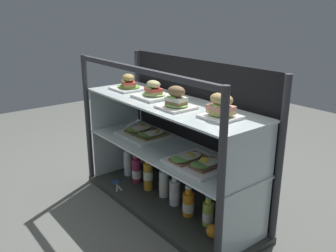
{
  "coord_description": "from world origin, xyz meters",
  "views": [
    {
      "loc": [
        1.63,
        -1.28,
        1.23
      ],
      "look_at": [
        0.0,
        0.0,
        0.56
      ],
      "focal_mm": 38.34,
      "sensor_mm": 36.0,
      "label": 1
    }
  ],
  "objects_px": {
    "plated_roll_sandwich_far_right": "(221,108)",
    "juice_bottle_back_right": "(208,213)",
    "kitchen_scissors": "(116,183)",
    "juice_bottle_back_center": "(128,162)",
    "plated_roll_sandwich_mid_left": "(153,92)",
    "juice_bottle_front_right_end": "(137,170)",
    "open_sandwich_tray_near_left_corner": "(145,133)",
    "orange_fruit_beside_bottles": "(213,231)",
    "juice_bottle_back_left": "(175,192)",
    "juice_bottle_front_fourth": "(164,184)",
    "plated_roll_sandwich_right_of_center": "(176,100)",
    "juice_bottle_front_middle": "(189,204)",
    "open_sandwich_tray_near_right_corner": "(197,162)",
    "plated_roll_sandwich_far_left": "(129,84)",
    "juice_bottle_front_second": "(148,175)"
  },
  "relations": [
    {
      "from": "juice_bottle_front_middle",
      "to": "open_sandwich_tray_near_left_corner",
      "type": "bearing_deg",
      "value": 176.69
    },
    {
      "from": "orange_fruit_beside_bottles",
      "to": "open_sandwich_tray_near_right_corner",
      "type": "bearing_deg",
      "value": 173.37
    },
    {
      "from": "juice_bottle_front_middle",
      "to": "orange_fruit_beside_bottles",
      "type": "height_order",
      "value": "juice_bottle_front_middle"
    },
    {
      "from": "juice_bottle_front_second",
      "to": "kitchen_scissors",
      "type": "relative_size",
      "value": 1.46
    },
    {
      "from": "plated_roll_sandwich_right_of_center",
      "to": "plated_roll_sandwich_far_left",
      "type": "bearing_deg",
      "value": 174.42
    },
    {
      "from": "plated_roll_sandwich_far_left",
      "to": "juice_bottle_front_right_end",
      "type": "xyz_separation_m",
      "value": [
        0.07,
        0.0,
        -0.62
      ]
    },
    {
      "from": "plated_roll_sandwich_mid_left",
      "to": "plated_roll_sandwich_far_right",
      "type": "distance_m",
      "value": 0.57
    },
    {
      "from": "juice_bottle_front_second",
      "to": "juice_bottle_back_left",
      "type": "xyz_separation_m",
      "value": [
        0.27,
        0.02,
        -0.02
      ]
    },
    {
      "from": "plated_roll_sandwich_mid_left",
      "to": "juice_bottle_front_middle",
      "type": "relative_size",
      "value": 1.05
    },
    {
      "from": "plated_roll_sandwich_far_right",
      "to": "juice_bottle_back_right",
      "type": "relative_size",
      "value": 0.91
    },
    {
      "from": "open_sandwich_tray_near_right_corner",
      "to": "juice_bottle_back_center",
      "type": "distance_m",
      "value": 0.85
    },
    {
      "from": "plated_roll_sandwich_right_of_center",
      "to": "juice_bottle_front_middle",
      "type": "xyz_separation_m",
      "value": [
        0.05,
        0.06,
        -0.64
      ]
    },
    {
      "from": "open_sandwich_tray_near_left_corner",
      "to": "juice_bottle_front_second",
      "type": "height_order",
      "value": "open_sandwich_tray_near_left_corner"
    },
    {
      "from": "plated_roll_sandwich_right_of_center",
      "to": "plated_roll_sandwich_far_right",
      "type": "bearing_deg",
      "value": 11.59
    },
    {
      "from": "juice_bottle_front_middle",
      "to": "juice_bottle_front_right_end",
      "type": "bearing_deg",
      "value": -179.84
    },
    {
      "from": "plated_roll_sandwich_far_right",
      "to": "juice_bottle_front_fourth",
      "type": "relative_size",
      "value": 0.76
    },
    {
      "from": "juice_bottle_back_right",
      "to": "juice_bottle_front_right_end",
      "type": "bearing_deg",
      "value": -178.14
    },
    {
      "from": "juice_bottle_back_right",
      "to": "orange_fruit_beside_bottles",
      "type": "distance_m",
      "value": 0.13
    },
    {
      "from": "plated_roll_sandwich_mid_left",
      "to": "juice_bottle_back_center",
      "type": "distance_m",
      "value": 0.71
    },
    {
      "from": "kitchen_scissors",
      "to": "juice_bottle_front_right_end",
      "type": "bearing_deg",
      "value": 62.36
    },
    {
      "from": "open_sandwich_tray_near_right_corner",
      "to": "juice_bottle_front_fourth",
      "type": "distance_m",
      "value": 0.47
    },
    {
      "from": "juice_bottle_front_right_end",
      "to": "juice_bottle_front_fourth",
      "type": "bearing_deg",
      "value": 4.75
    },
    {
      "from": "plated_roll_sandwich_mid_left",
      "to": "juice_bottle_back_right",
      "type": "xyz_separation_m",
      "value": [
        0.48,
        0.03,
        -0.63
      ]
    },
    {
      "from": "plated_roll_sandwich_right_of_center",
      "to": "juice_bottle_front_middle",
      "type": "relative_size",
      "value": 0.9
    },
    {
      "from": "plated_roll_sandwich_far_right",
      "to": "juice_bottle_back_left",
      "type": "relative_size",
      "value": 0.8
    },
    {
      "from": "open_sandwich_tray_near_right_corner",
      "to": "orange_fruit_beside_bottles",
      "type": "distance_m",
      "value": 0.39
    },
    {
      "from": "open_sandwich_tray_near_left_corner",
      "to": "juice_bottle_front_middle",
      "type": "bearing_deg",
      "value": -3.31
    },
    {
      "from": "juice_bottle_front_second",
      "to": "orange_fruit_beside_bottles",
      "type": "height_order",
      "value": "juice_bottle_front_second"
    },
    {
      "from": "plated_roll_sandwich_mid_left",
      "to": "plated_roll_sandwich_far_right",
      "type": "height_order",
      "value": "plated_roll_sandwich_far_right"
    },
    {
      "from": "open_sandwich_tray_near_left_corner",
      "to": "orange_fruit_beside_bottles",
      "type": "height_order",
      "value": "open_sandwich_tray_near_left_corner"
    },
    {
      "from": "plated_roll_sandwich_far_left",
      "to": "juice_bottle_back_left",
      "type": "xyz_separation_m",
      "value": [
        0.49,
        0.02,
        -0.62
      ]
    },
    {
      "from": "open_sandwich_tray_near_left_corner",
      "to": "orange_fruit_beside_bottles",
      "type": "bearing_deg",
      "value": -5.45
    },
    {
      "from": "juice_bottle_front_right_end",
      "to": "juice_bottle_back_left",
      "type": "height_order",
      "value": "juice_bottle_front_right_end"
    },
    {
      "from": "open_sandwich_tray_near_right_corner",
      "to": "plated_roll_sandwich_far_left",
      "type": "bearing_deg",
      "value": 178.27
    },
    {
      "from": "open_sandwich_tray_near_left_corner",
      "to": "orange_fruit_beside_bottles",
      "type": "xyz_separation_m",
      "value": [
        0.75,
        -0.07,
        -0.35
      ]
    },
    {
      "from": "juice_bottle_front_right_end",
      "to": "kitchen_scissors",
      "type": "distance_m",
      "value": 0.17
    },
    {
      "from": "juice_bottle_front_second",
      "to": "open_sandwich_tray_near_right_corner",
      "type": "bearing_deg",
      "value": -2.02
    },
    {
      "from": "orange_fruit_beside_bottles",
      "to": "kitchen_scissors",
      "type": "height_order",
      "value": "orange_fruit_beside_bottles"
    },
    {
      "from": "kitchen_scissors",
      "to": "juice_bottle_back_center",
      "type": "bearing_deg",
      "value": 115.23
    },
    {
      "from": "juice_bottle_back_left",
      "to": "orange_fruit_beside_bottles",
      "type": "distance_m",
      "value": 0.41
    },
    {
      "from": "plated_roll_sandwich_far_right",
      "to": "juice_bottle_back_right",
      "type": "bearing_deg",
      "value": 165.06
    },
    {
      "from": "juice_bottle_back_right",
      "to": "orange_fruit_beside_bottles",
      "type": "height_order",
      "value": "juice_bottle_back_right"
    },
    {
      "from": "juice_bottle_front_right_end",
      "to": "orange_fruit_beside_bottles",
      "type": "height_order",
      "value": "juice_bottle_front_right_end"
    },
    {
      "from": "juice_bottle_back_left",
      "to": "juice_bottle_front_fourth",
      "type": "bearing_deg",
      "value": 175.85
    },
    {
      "from": "open_sandwich_tray_near_right_corner",
      "to": "juice_bottle_back_right",
      "type": "bearing_deg",
      "value": 40.08
    },
    {
      "from": "plated_roll_sandwich_far_right",
      "to": "juice_bottle_back_right",
      "type": "distance_m",
      "value": 0.66
    },
    {
      "from": "orange_fruit_beside_bottles",
      "to": "juice_bottle_front_right_end",
      "type": "bearing_deg",
      "value": 177.11
    },
    {
      "from": "plated_roll_sandwich_mid_left",
      "to": "plated_roll_sandwich_right_of_center",
      "type": "bearing_deg",
      "value": -9.97
    },
    {
      "from": "juice_bottle_back_left",
      "to": "kitchen_scissors",
      "type": "relative_size",
      "value": 1.3
    },
    {
      "from": "juice_bottle_back_left",
      "to": "juice_bottle_back_right",
      "type": "distance_m",
      "value": 0.3
    }
  ]
}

